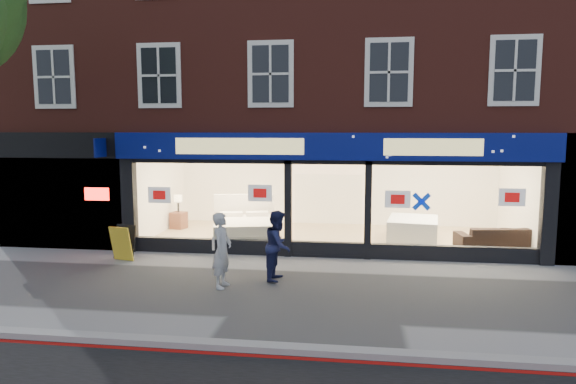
% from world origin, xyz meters
% --- Properties ---
extents(ground, '(120.00, 120.00, 0.00)m').
position_xyz_m(ground, '(0.00, 0.00, 0.00)').
color(ground, gray).
rests_on(ground, ground).
extents(kerb_line, '(60.00, 0.10, 0.01)m').
position_xyz_m(kerb_line, '(0.00, -3.10, 0.01)').
color(kerb_line, '#8C0A07').
rests_on(kerb_line, ground).
extents(kerb_stone, '(60.00, 0.25, 0.12)m').
position_xyz_m(kerb_stone, '(0.00, -2.90, 0.06)').
color(kerb_stone, gray).
rests_on(kerb_stone, ground).
extents(showroom_floor, '(11.00, 4.50, 0.10)m').
position_xyz_m(showroom_floor, '(0.00, 5.25, 0.05)').
color(showroom_floor, tan).
rests_on(showroom_floor, ground).
extents(building, '(19.00, 8.26, 10.30)m').
position_xyz_m(building, '(-0.02, 6.93, 6.67)').
color(building, maroon).
rests_on(building, ground).
extents(display_bed, '(2.28, 2.58, 1.26)m').
position_xyz_m(display_bed, '(-2.53, 4.33, 0.45)').
color(display_bed, white).
rests_on(display_bed, showroom_floor).
extents(bedside_table, '(0.54, 0.54, 0.55)m').
position_xyz_m(bedside_table, '(-5.10, 5.84, 0.38)').
color(bedside_table, brown).
rests_on(bedside_table, showroom_floor).
extents(mattress_stack, '(1.62, 1.93, 0.69)m').
position_xyz_m(mattress_stack, '(2.41, 4.86, 0.45)').
color(mattress_stack, silver).
rests_on(mattress_stack, showroom_floor).
extents(sofa, '(2.25, 1.14, 0.63)m').
position_xyz_m(sofa, '(4.60, 4.21, 0.41)').
color(sofa, black).
rests_on(sofa, showroom_floor).
extents(a_board, '(0.67, 0.51, 0.92)m').
position_xyz_m(a_board, '(-5.24, 2.02, 0.46)').
color(a_board, gold).
rests_on(a_board, ground).
extents(pedestrian_grey, '(0.45, 0.63, 1.63)m').
position_xyz_m(pedestrian_grey, '(-2.09, 0.15, 0.82)').
color(pedestrian_grey, '#B4B7BC').
rests_on(pedestrian_grey, ground).
extents(pedestrian_blue, '(0.67, 0.82, 1.58)m').
position_xyz_m(pedestrian_blue, '(-0.98, 0.86, 0.79)').
color(pedestrian_blue, '#181C44').
rests_on(pedestrian_blue, ground).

